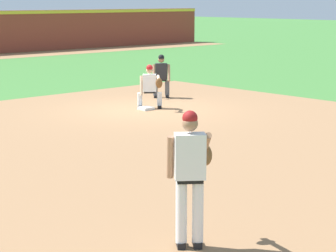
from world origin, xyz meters
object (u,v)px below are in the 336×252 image
at_px(umpire, 161,74).
at_px(first_baseman, 150,85).
at_px(pitcher, 191,170).
at_px(first_base_bag, 146,108).
at_px(baseball, 170,162).

bearing_deg(umpire, first_baseman, -140.68).
bearing_deg(pitcher, first_baseman, 51.25).
height_order(first_baseman, umpire, umpire).
distance_m(first_base_bag, pitcher, 11.19).
height_order(baseball, first_baseman, first_baseman).
relative_size(first_base_bag, baseball, 5.14).
distance_m(pitcher, umpire, 13.61).
xyz_separation_m(first_base_bag, first_baseman, (0.25, 0.08, 0.69)).
bearing_deg(baseball, first_base_bag, 53.20).
height_order(pitcher, umpire, pitcher).
bearing_deg(first_baseman, baseball, -128.10).
bearing_deg(baseball, umpire, 48.75).
bearing_deg(first_base_bag, baseball, -126.80).
distance_m(first_base_bag, umpire, 2.64).
bearing_deg(baseball, first_baseman, 51.90).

